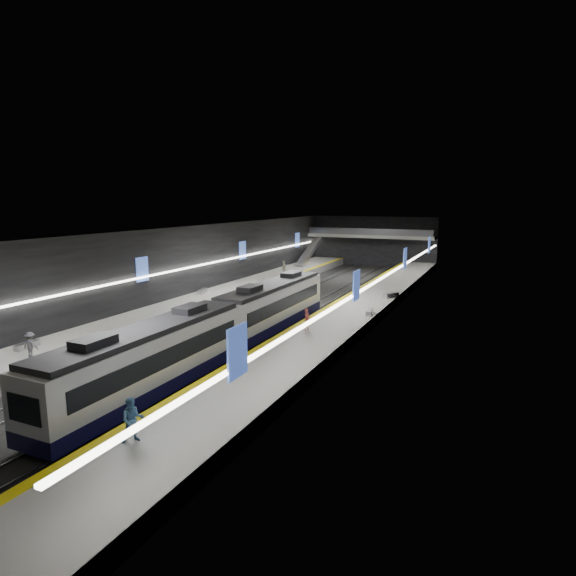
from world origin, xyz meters
The scene contains 26 objects.
ground centered at (0.00, 0.00, 0.00)m, with size 70.00×70.00×0.00m, color black.
ceiling centered at (0.00, 0.00, 8.00)m, with size 20.00×70.00×0.04m, color beige.
wall_left centered at (-10.00, 0.00, 4.00)m, with size 0.04×70.00×8.00m, color black.
wall_right centered at (10.00, 0.00, 4.00)m, with size 0.04×70.00×8.00m, color black.
wall_back centered at (0.00, 35.00, 4.00)m, with size 20.00×0.04×8.00m, color black.
platform_left centered at (-7.50, 0.00, 0.50)m, with size 5.00×70.00×1.00m, color slate.
tile_surface_left centered at (-7.50, 0.00, 1.01)m, with size 5.00×70.00×0.02m, color #9A9A96.
tactile_strip_left centered at (-5.30, 0.00, 1.02)m, with size 0.60×70.00×0.02m, color yellow.
platform_right centered at (7.50, 0.00, 0.50)m, with size 5.00×70.00×1.00m, color slate.
tile_surface_right centered at (7.50, 0.00, 1.01)m, with size 5.00×70.00×0.02m, color #9A9A96.
tactile_strip_right centered at (5.30, 0.00, 1.02)m, with size 0.60×70.00×0.02m, color yellow.
rails centered at (0.00, 0.00, 0.06)m, with size 6.52×70.00×0.12m.
train centered at (2.50, -14.30, 2.20)m, with size 2.69×30.04×3.60m.
ad_posters centered at (0.00, 1.00, 4.50)m, with size 19.94×53.50×2.20m.
cove_light_left centered at (-9.80, 0.00, 3.80)m, with size 0.25×68.60×0.12m, color white.
cove_light_right centered at (9.80, 0.00, 3.80)m, with size 0.25×68.60×0.12m, color white.
mezzanine_bridge centered at (0.00, 32.93, 5.04)m, with size 20.00×3.00×1.50m.
escalator centered at (-7.50, 26.00, 2.90)m, with size 1.20×8.00×0.60m, color #99999E.
bench_left_near centered at (-8.55, -20.86, 1.20)m, with size 0.46×1.67×0.41m, color #99999E.
bench_left_far centered at (-9.02, -0.10, 1.21)m, with size 0.47×1.68×0.41m, color #99999E.
bench_right_near centered at (9.41, -2.05, 1.21)m, with size 0.48×1.73×0.42m, color #99999E.
bench_right_far centered at (9.50, 5.76, 1.24)m, with size 0.55×1.96×0.48m, color #99999E.
passenger_right_a centered at (6.48, -9.01, 1.82)m, with size 0.59×0.39×1.63m, color #BC4C46.
passenger_right_b centered at (6.53, -27.58, 1.93)m, with size 0.90×0.70×1.86m, color #5387B5.
passenger_left_a centered at (-6.28, 14.27, 1.95)m, with size 1.11×0.46×1.90m, color beige.
passenger_left_b centered at (-6.65, -22.00, 1.81)m, with size 1.05×0.60×1.62m, color #46464E.
Camera 1 is at (19.68, -41.37, 10.65)m, focal length 30.00 mm.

